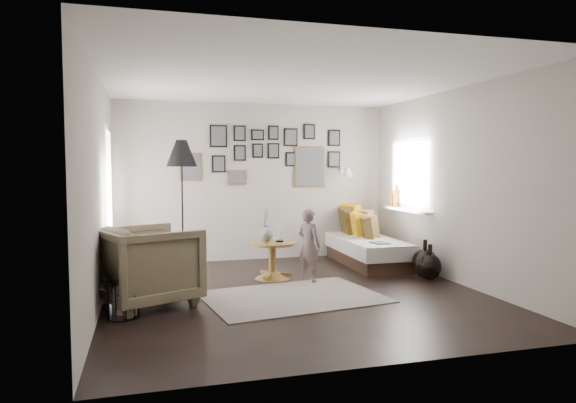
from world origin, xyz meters
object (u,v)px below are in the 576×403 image
object	(u,v)px
vase	(266,232)
demijohn_small	(430,266)
pedestal_table	(272,262)
magazine_basket	(123,299)
armchair	(149,265)
floor_lamp	(182,158)
daybed	(365,245)
child	(309,245)
demijohn_large	(425,263)

from	to	relation	value
vase	demijohn_small	world-z (taller)	vase
pedestal_table	magazine_basket	distance (m)	2.37
armchair	floor_lamp	distance (m)	2.21
armchair	magazine_basket	distance (m)	0.57
daybed	floor_lamp	world-z (taller)	floor_lamp
floor_lamp	demijohn_small	size ratio (longest dim) A/B	3.95
magazine_basket	demijohn_small	size ratio (longest dim) A/B	0.80
magazine_basket	demijohn_small	bearing A→B (deg)	10.15
vase	child	world-z (taller)	child
floor_lamp	magazine_basket	bearing A→B (deg)	-109.10
pedestal_table	magazine_basket	xyz separation A→B (m)	(-1.93, -1.38, -0.04)
child	armchair	bearing A→B (deg)	73.76
daybed	armchair	xyz separation A→B (m)	(-3.36, -1.61, 0.16)
pedestal_table	demijohn_small	size ratio (longest dim) A/B	1.32
vase	daybed	size ratio (longest dim) A/B	0.24
armchair	demijohn_small	distance (m)	3.75
floor_lamp	magazine_basket	xyz separation A→B (m)	(-0.76, -2.20, -1.48)
pedestal_table	magazine_basket	bearing A→B (deg)	-144.30
vase	daybed	xyz separation A→B (m)	(1.78, 0.64, -0.36)
floor_lamp	magazine_basket	size ratio (longest dim) A/B	4.96
vase	child	xyz separation A→B (m)	(0.51, -0.36, -0.16)
armchair	pedestal_table	bearing A→B (deg)	-82.76
armchair	child	distance (m)	2.18
demijohn_small	child	bearing A→B (deg)	168.65
daybed	child	world-z (taller)	child
daybed	magazine_basket	bearing A→B (deg)	-149.24
demijohn_small	child	xyz separation A→B (m)	(-1.64, 0.33, 0.31)
floor_lamp	demijohn_small	bearing A→B (deg)	-24.60
floor_lamp	demijohn_small	distance (m)	3.86
vase	armchair	bearing A→B (deg)	-148.40
armchair	demijohn_large	world-z (taller)	armchair
demijohn_small	armchair	bearing A→B (deg)	-175.63
daybed	demijohn_small	size ratio (longest dim) A/B	3.92
magazine_basket	child	size ratio (longest dim) A/B	0.40
armchair	child	world-z (taller)	child
pedestal_table	child	size ratio (longest dim) A/B	0.66
pedestal_table	vase	xyz separation A→B (m)	(-0.08, 0.02, 0.42)
pedestal_table	vase	size ratio (longest dim) A/B	1.40
demijohn_large	demijohn_small	size ratio (longest dim) A/B	1.10
pedestal_table	demijohn_small	world-z (taller)	pedestal_table
daybed	floor_lamp	xyz separation A→B (m)	(-2.86, 0.15, 1.38)
child	floor_lamp	bearing A→B (deg)	21.51
demijohn_large	vase	bearing A→B (deg)	165.16
pedestal_table	armchair	distance (m)	1.93
daybed	magazine_basket	world-z (taller)	daybed
demijohn_small	daybed	bearing A→B (deg)	105.71
pedestal_table	demijohn_small	xyz separation A→B (m)	(2.07, -0.67, -0.05)
armchair	floor_lamp	bearing A→B (deg)	-38.31
vase	armchair	xyz separation A→B (m)	(-1.58, -0.97, -0.21)
floor_lamp	daybed	bearing A→B (deg)	-3.07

